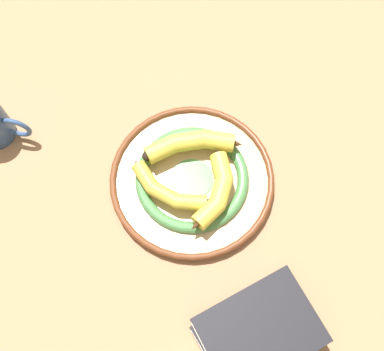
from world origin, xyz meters
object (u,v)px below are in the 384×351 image
(decorative_bowl, at_px, (192,179))
(book_stack, at_px, (256,331))
(banana_b, at_px, (166,190))
(banana_a, at_px, (192,144))
(banana_c, at_px, (216,193))

(decorative_bowl, relative_size, book_stack, 1.55)
(banana_b, xyz_separation_m, book_stack, (-0.31, -0.05, -0.02))
(banana_a, relative_size, banana_b, 1.32)
(decorative_bowl, relative_size, banana_b, 2.17)
(decorative_bowl, height_order, banana_c, banana_c)
(banana_a, xyz_separation_m, banana_c, (-0.12, -0.00, -0.00))
(banana_b, bearing_deg, book_stack, -27.28)
(banana_b, height_order, book_stack, banana_b)
(banana_c, bearing_deg, decorative_bowl, 65.40)
(decorative_bowl, height_order, banana_b, banana_b)
(decorative_bowl, bearing_deg, banana_a, -22.80)
(decorative_bowl, distance_m, banana_c, 0.07)
(banana_a, height_order, book_stack, banana_a)
(banana_a, relative_size, book_stack, 0.94)
(banana_a, distance_m, banana_c, 0.12)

